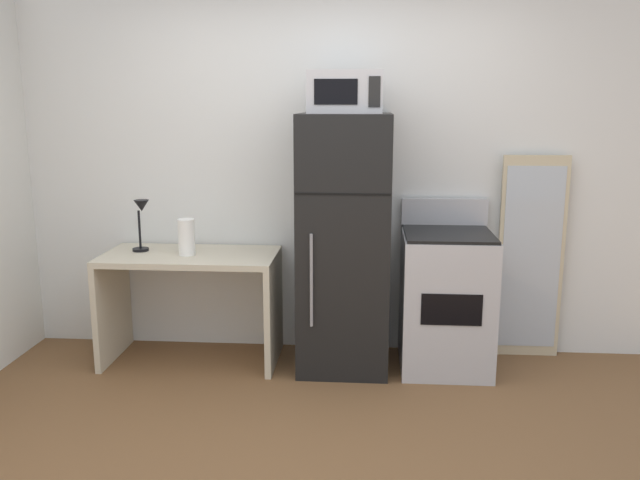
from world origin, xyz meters
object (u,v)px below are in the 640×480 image
(paper_towel_roll, at_px, (187,237))
(leaning_mirror, at_px, (531,258))
(desk_lamp, at_px, (141,217))
(refrigerator, at_px, (344,244))
(microwave, at_px, (345,92))
(oven_range, at_px, (446,300))
(desk, at_px, (191,286))

(paper_towel_roll, height_order, leaning_mirror, leaning_mirror)
(desk_lamp, relative_size, refrigerator, 0.21)
(microwave, relative_size, leaning_mirror, 0.33)
(refrigerator, distance_m, microwave, 0.97)
(paper_towel_roll, bearing_deg, oven_range, 1.30)
(paper_towel_roll, xyz_separation_m, refrigerator, (1.04, 0.03, -0.03))
(desk, distance_m, refrigerator, 1.08)
(desk, bearing_deg, oven_range, 0.19)
(paper_towel_roll, height_order, microwave, microwave)
(desk_lamp, height_order, paper_towel_roll, desk_lamp)
(paper_towel_roll, bearing_deg, leaning_mirror, 7.26)
(refrigerator, xyz_separation_m, oven_range, (0.67, 0.01, -0.37))
(desk_lamp, height_order, refrigerator, refrigerator)
(leaning_mirror, bearing_deg, desk_lamp, -175.30)
(desk_lamp, bearing_deg, microwave, -2.95)
(refrigerator, xyz_separation_m, leaning_mirror, (1.27, 0.27, -0.14))
(microwave, distance_m, oven_range, 1.50)
(microwave, bearing_deg, desk, 178.52)
(paper_towel_roll, distance_m, leaning_mirror, 2.33)
(refrigerator, relative_size, leaning_mirror, 1.20)
(leaning_mirror, bearing_deg, desk, -173.54)
(oven_range, relative_size, leaning_mirror, 0.79)
(oven_range, bearing_deg, refrigerator, -179.06)
(paper_towel_roll, bearing_deg, desk, 75.73)
(desk_lamp, bearing_deg, paper_towel_roll, -13.32)
(desk_lamp, height_order, microwave, microwave)
(refrigerator, height_order, leaning_mirror, refrigerator)
(desk, distance_m, desk_lamp, 0.58)
(refrigerator, distance_m, leaning_mirror, 1.30)
(oven_range, bearing_deg, leaning_mirror, 23.27)
(desk, xyz_separation_m, desk_lamp, (-0.34, 0.04, 0.47))
(leaning_mirror, bearing_deg, refrigerator, -168.14)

